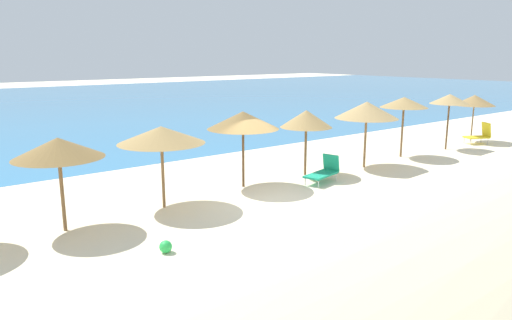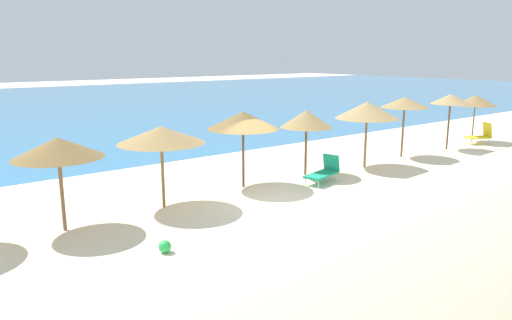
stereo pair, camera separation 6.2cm
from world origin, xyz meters
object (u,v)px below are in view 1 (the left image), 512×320
at_px(beach_umbrella_9, 450,99).
at_px(lounge_chair_1, 324,171).
at_px(beach_ball, 166,247).
at_px(beach_umbrella_4, 161,135).
at_px(beach_umbrella_8, 404,103).
at_px(beach_umbrella_3, 58,148).
at_px(beach_umbrella_6, 306,119).
at_px(lounge_chair_0, 480,135).
at_px(beach_umbrella_5, 243,120).
at_px(beach_umbrella_10, 475,100).
at_px(beach_umbrella_7, 367,110).

distance_m(beach_umbrella_9, lounge_chair_1, 9.75).
xyz_separation_m(lounge_chair_1, beach_ball, (-7.77, -2.30, -0.25)).
xyz_separation_m(beach_umbrella_4, beach_umbrella_8, (12.30, 0.06, 0.24)).
xyz_separation_m(beach_umbrella_3, beach_ball, (1.44, -3.04, -2.12)).
relative_size(beach_umbrella_6, lounge_chair_1, 1.53).
bearing_deg(beach_umbrella_9, lounge_chair_0, -5.48).
bearing_deg(beach_umbrella_5, beach_umbrella_10, -1.08).
distance_m(beach_umbrella_7, beach_umbrella_9, 6.38).
distance_m(beach_umbrella_5, beach_umbrella_6, 2.99).
relative_size(beach_umbrella_5, beach_umbrella_10, 1.07).
bearing_deg(beach_umbrella_10, beach_umbrella_6, 179.07).
bearing_deg(beach_umbrella_5, beach_umbrella_7, -6.52).
height_order(beach_umbrella_9, beach_umbrella_10, beach_umbrella_9).
relative_size(beach_umbrella_8, beach_umbrella_10, 1.09).
bearing_deg(beach_umbrella_3, lounge_chair_1, -4.63).
height_order(beach_umbrella_7, beach_umbrella_10, beach_umbrella_7).
distance_m(beach_umbrella_7, beach_ball, 11.50).
relative_size(beach_umbrella_4, beach_umbrella_9, 0.96).
bearing_deg(beach_umbrella_3, beach_umbrella_10, 0.74).
bearing_deg(beach_umbrella_4, lounge_chair_1, -8.55).
bearing_deg(lounge_chair_0, lounge_chair_1, 119.23).
distance_m(beach_umbrella_5, beach_umbrella_9, 12.28).
bearing_deg(beach_umbrella_10, beach_umbrella_3, -179.26).
relative_size(beach_umbrella_4, beach_umbrella_10, 1.04).
height_order(beach_umbrella_5, beach_ball, beach_umbrella_5).
bearing_deg(beach_umbrella_7, beach_umbrella_4, 178.28).
height_order(beach_umbrella_3, beach_ball, beach_umbrella_3).
xyz_separation_m(beach_umbrella_3, beach_umbrella_10, (21.78, 0.28, -0.01)).
bearing_deg(beach_umbrella_9, beach_umbrella_3, 179.82).
height_order(beach_umbrella_3, beach_umbrella_10, beach_umbrella_3).
bearing_deg(beach_umbrella_8, lounge_chair_0, -5.31).
height_order(beach_umbrella_8, lounge_chair_0, beach_umbrella_8).
bearing_deg(beach_umbrella_6, beach_umbrella_4, -177.25).
height_order(beach_umbrella_6, lounge_chair_0, beach_umbrella_6).
distance_m(beach_umbrella_8, lounge_chair_0, 6.50).
relative_size(beach_umbrella_7, beach_ball, 8.92).
relative_size(beach_umbrella_10, lounge_chair_1, 1.52).
distance_m(beach_umbrella_9, beach_ball, 17.68).
bearing_deg(beach_umbrella_5, beach_ball, -144.16).
xyz_separation_m(beach_umbrella_4, beach_umbrella_6, (6.36, 0.31, -0.06)).
relative_size(beach_umbrella_7, beach_umbrella_8, 1.00).
relative_size(beach_umbrella_3, lounge_chair_0, 1.80).
bearing_deg(beach_umbrella_5, beach_umbrella_4, -173.35).
bearing_deg(beach_umbrella_8, beach_umbrella_10, 0.36).
distance_m(beach_umbrella_4, beach_umbrella_6, 6.37).
xyz_separation_m(beach_umbrella_7, lounge_chair_0, (9.19, -0.23, -1.93)).
distance_m(beach_umbrella_4, lounge_chair_0, 18.54).
bearing_deg(beach_umbrella_10, beach_umbrella_5, 178.92).
bearing_deg(lounge_chair_1, beach_umbrella_7, -91.99).
bearing_deg(lounge_chair_1, beach_umbrella_6, -23.87).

